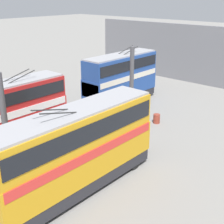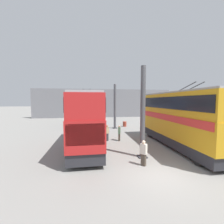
{
  "view_description": "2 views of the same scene",
  "coord_description": "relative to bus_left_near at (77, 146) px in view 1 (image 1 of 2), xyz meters",
  "views": [
    {
      "loc": [
        -5.58,
        -16.36,
        11.11
      ],
      "look_at": [
        12.95,
        0.2,
        1.6
      ],
      "focal_mm": 50.0,
      "sensor_mm": 36.0,
      "label": 1
    },
    {
      "loc": [
        -7.68,
        3.98,
        4.29
      ],
      "look_at": [
        13.35,
        0.76,
        2.72
      ],
      "focal_mm": 24.0,
      "sensor_mm": 36.0,
      "label": 2
    }
  ],
  "objects": [
    {
      "name": "person_aisle_midway",
      "position": [
        2.92,
        5.01,
        -2.02
      ],
      "size": [
        0.47,
        0.34,
        1.68
      ],
      "rotation": [
        0.0,
        0.0,
        1.3
      ],
      "color": "#473D33",
      "rests_on": "ground_plane"
    },
    {
      "name": "oil_drum",
      "position": [
        11.7,
        2.3,
        -2.49
      ],
      "size": [
        0.63,
        0.63,
        0.84
      ],
      "color": "#933828",
      "rests_on": "ground_plane"
    },
    {
      "name": "bus_right_near",
      "position": [
        0.75,
        8.43,
        -0.1
      ],
      "size": [
        9.13,
        2.54,
        5.56
      ],
      "color": "black",
      "rests_on": "ground_plane"
    },
    {
      "name": "bus_right_mid",
      "position": [
        13.87,
        8.43,
        0.05
      ],
      "size": [
        9.2,
        2.54,
        5.84
      ],
      "color": "black",
      "rests_on": "ground_plane"
    },
    {
      "name": "support_column_near",
      "position": [
        -1.96,
        4.21,
        0.41
      ],
      "size": [
        0.67,
        0.67,
        6.88
      ],
      "color": "#4C4C51",
      "rests_on": "ground_plane"
    },
    {
      "name": "depot_back_wall",
      "position": [
        26.53,
        4.21,
        0.77
      ],
      "size": [
        0.5,
        36.0,
        7.37
      ],
      "color": "slate",
      "rests_on": "ground_plane"
    },
    {
      "name": "support_column_far",
      "position": [
        10.33,
        4.21,
        0.41
      ],
      "size": [
        0.67,
        0.67,
        6.88
      ],
      "color": "#4C4C51",
      "rests_on": "ground_plane"
    },
    {
      "name": "bus_left_near",
      "position": [
        0.0,
        0.0,
        0.0
      ],
      "size": [
        11.0,
        2.54,
        5.75
      ],
      "color": "black",
      "rests_on": "ground_plane"
    },
    {
      "name": "person_by_right_row",
      "position": [
        3.1,
        6.34,
        -1.98
      ],
      "size": [
        0.39,
        0.48,
        1.75
      ],
      "rotation": [
        0.0,
        0.0,
        3.58
      ],
      "color": "#2D2D33",
      "rests_on": "ground_plane"
    }
  ]
}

